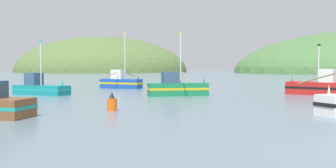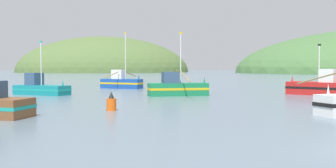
{
  "view_description": "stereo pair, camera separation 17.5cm",
  "coord_description": "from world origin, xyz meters",
  "px_view_note": "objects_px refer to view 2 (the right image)",
  "views": [
    {
      "loc": [
        -10.42,
        -13.14,
        3.19
      ],
      "look_at": [
        -2.86,
        27.83,
        1.4
      ],
      "focal_mm": 44.31,
      "sensor_mm": 36.0,
      "label": 1
    },
    {
      "loc": [
        -10.25,
        -13.17,
        3.19
      ],
      "look_at": [
        -2.86,
        27.83,
        1.4
      ],
      "focal_mm": 44.31,
      "sensor_mm": 36.0,
      "label": 2
    }
  ],
  "objects_px": {
    "fishing_boat_red": "(320,86)",
    "channel_buoy": "(111,103)",
    "fishing_boat_green": "(177,87)",
    "fishing_boat_blue": "(121,82)",
    "fishing_boat_teal": "(41,88)"
  },
  "relations": [
    {
      "from": "channel_buoy",
      "to": "fishing_boat_blue",
      "type": "bearing_deg",
      "value": 84.93
    },
    {
      "from": "fishing_boat_blue",
      "to": "channel_buoy",
      "type": "bearing_deg",
      "value": -60.71
    },
    {
      "from": "fishing_boat_blue",
      "to": "fishing_boat_red",
      "type": "bearing_deg",
      "value": -5.9
    },
    {
      "from": "fishing_boat_red",
      "to": "fishing_boat_teal",
      "type": "distance_m",
      "value": 31.16
    },
    {
      "from": "fishing_boat_teal",
      "to": "channel_buoy",
      "type": "relative_size",
      "value": 4.81
    },
    {
      "from": "fishing_boat_blue",
      "to": "fishing_boat_teal",
      "type": "relative_size",
      "value": 1.21
    },
    {
      "from": "fishing_boat_red",
      "to": "channel_buoy",
      "type": "bearing_deg",
      "value": 77.48
    },
    {
      "from": "fishing_boat_blue",
      "to": "channel_buoy",
      "type": "height_order",
      "value": "fishing_boat_blue"
    },
    {
      "from": "fishing_boat_blue",
      "to": "fishing_boat_red",
      "type": "relative_size",
      "value": 1.18
    },
    {
      "from": "fishing_boat_green",
      "to": "fishing_boat_blue",
      "type": "bearing_deg",
      "value": 105.16
    },
    {
      "from": "fishing_boat_red",
      "to": "fishing_boat_teal",
      "type": "height_order",
      "value": "fishing_boat_teal"
    },
    {
      "from": "fishing_boat_green",
      "to": "fishing_boat_red",
      "type": "relative_size",
      "value": 1.42
    },
    {
      "from": "fishing_boat_red",
      "to": "fishing_boat_blue",
      "type": "bearing_deg",
      "value": 9.63
    },
    {
      "from": "fishing_boat_blue",
      "to": "channel_buoy",
      "type": "distance_m",
      "value": 30.09
    },
    {
      "from": "fishing_boat_blue",
      "to": "fishing_boat_teal",
      "type": "distance_m",
      "value": 15.36
    }
  ]
}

